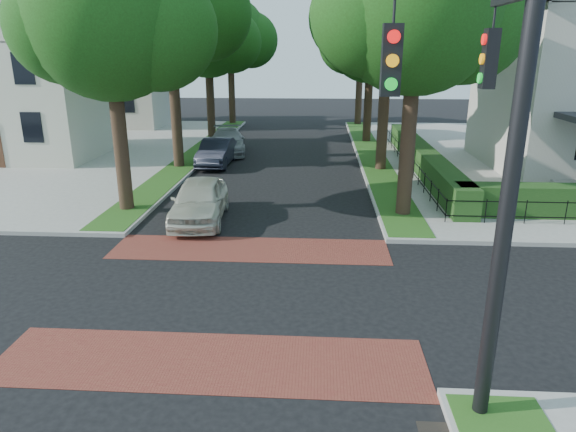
% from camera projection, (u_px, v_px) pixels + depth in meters
% --- Properties ---
extents(ground, '(120.00, 120.00, 0.00)m').
position_uv_depth(ground, '(235.00, 293.00, 13.74)').
color(ground, black).
rests_on(ground, ground).
extents(crosswalk_far, '(9.00, 2.20, 0.01)m').
position_uv_depth(crosswalk_far, '(250.00, 249.00, 16.78)').
color(crosswalk_far, maroon).
rests_on(crosswalk_far, ground).
extents(crosswalk_near, '(9.00, 2.20, 0.01)m').
position_uv_depth(crosswalk_near, '(210.00, 361.00, 10.70)').
color(crosswalk_near, maroon).
rests_on(crosswalk_near, ground).
extents(storm_drain, '(0.65, 0.45, 0.01)m').
position_uv_depth(storm_drain, '(438.00, 431.00, 8.74)').
color(storm_drain, black).
rests_on(storm_drain, ground).
extents(grass_strip_ne, '(1.60, 29.80, 0.02)m').
position_uv_depth(grass_strip_ne, '(371.00, 154.00, 31.53)').
color(grass_strip_ne, '#214F16').
rests_on(grass_strip_ne, sidewalk_ne).
extents(grass_strip_nw, '(1.60, 29.80, 0.02)m').
position_uv_depth(grass_strip_nw, '(198.00, 152.00, 32.16)').
color(grass_strip_nw, '#214F16').
rests_on(grass_strip_nw, sidewalk_nw).
extents(tree_right_near, '(7.75, 6.67, 10.66)m').
position_uv_depth(tree_right_near, '(419.00, 8.00, 17.96)').
color(tree_right_near, black).
rests_on(tree_right_near, sidewalk_ne).
extents(tree_right_mid, '(8.25, 7.09, 11.22)m').
position_uv_depth(tree_right_mid, '(391.00, 13.00, 25.46)').
color(tree_right_mid, black).
rests_on(tree_right_mid, sidewalk_ne).
extents(tree_right_far, '(7.25, 6.23, 9.74)m').
position_uv_depth(tree_right_far, '(372.00, 40.00, 34.32)').
color(tree_right_far, black).
rests_on(tree_right_far, sidewalk_ne).
extents(tree_right_back, '(7.50, 6.45, 10.20)m').
position_uv_depth(tree_right_back, '(362.00, 38.00, 42.77)').
color(tree_right_back, black).
rests_on(tree_right_back, sidewalk_ne).
extents(tree_left_near, '(7.50, 6.45, 10.20)m').
position_uv_depth(tree_left_near, '(113.00, 20.00, 18.70)').
color(tree_left_near, black).
rests_on(tree_left_near, sidewalk_nw).
extents(tree_left_mid, '(8.00, 6.88, 11.48)m').
position_uv_depth(tree_left_mid, '(172.00, 6.00, 25.99)').
color(tree_left_mid, black).
rests_on(tree_left_mid, sidewalk_nw).
extents(tree_left_far, '(7.00, 6.02, 9.86)m').
position_uv_depth(tree_left_far, '(210.00, 37.00, 34.89)').
color(tree_left_far, black).
rests_on(tree_left_far, sidewalk_nw).
extents(tree_left_back, '(7.75, 6.66, 10.44)m').
position_uv_depth(tree_left_back, '(232.00, 36.00, 43.37)').
color(tree_left_back, black).
rests_on(tree_left_back, sidewalk_nw).
extents(hedge_main_road, '(1.00, 18.00, 1.20)m').
position_uv_depth(hedge_main_road, '(422.00, 158.00, 27.32)').
color(hedge_main_road, '#193A14').
rests_on(hedge_main_road, sidewalk_ne).
extents(fence_main_road, '(0.06, 18.00, 0.90)m').
position_uv_depth(fence_main_road, '(407.00, 161.00, 27.41)').
color(fence_main_road, black).
rests_on(fence_main_road, sidewalk_ne).
extents(house_left_near, '(10.00, 9.00, 10.14)m').
position_uv_depth(house_left_near, '(20.00, 72.00, 30.20)').
color(house_left_near, beige).
rests_on(house_left_near, sidewalk_nw).
extents(house_left_far, '(10.00, 9.00, 10.14)m').
position_uv_depth(house_left_far, '(112.00, 65.00, 43.51)').
color(house_left_far, beige).
rests_on(house_left_far, sidewalk_nw).
extents(traffic_signal, '(2.17, 2.00, 8.00)m').
position_uv_depth(traffic_signal, '(496.00, 152.00, 7.82)').
color(traffic_signal, black).
rests_on(traffic_signal, sidewalk_se).
extents(parked_car_front, '(2.26, 4.86, 1.61)m').
position_uv_depth(parked_car_front, '(199.00, 200.00, 19.39)').
color(parked_car_front, beige).
rests_on(parked_car_front, ground).
extents(parked_car_middle, '(1.62, 4.54, 1.49)m').
position_uv_depth(parked_car_middle, '(217.00, 152.00, 28.96)').
color(parked_car_middle, black).
rests_on(parked_car_middle, ground).
extents(parked_car_rear, '(2.98, 5.51, 1.52)m').
position_uv_depth(parked_car_rear, '(228.00, 141.00, 32.37)').
color(parked_car_rear, gray).
rests_on(parked_car_rear, ground).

